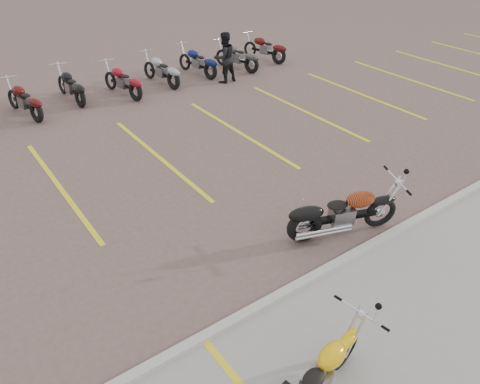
% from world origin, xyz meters
% --- Properties ---
extents(ground, '(100.00, 100.00, 0.00)m').
position_xyz_m(ground, '(0.00, 0.00, 0.00)').
color(ground, '#705550').
rests_on(ground, ground).
extents(concrete_apron, '(60.00, 5.00, 0.01)m').
position_xyz_m(concrete_apron, '(0.00, -4.50, 0.01)').
color(concrete_apron, '#9E9B93').
rests_on(concrete_apron, ground).
extents(curb, '(60.00, 0.18, 0.12)m').
position_xyz_m(curb, '(0.00, -2.00, 0.06)').
color(curb, '#ADAAA3').
rests_on(curb, ground).
extents(parking_stripes, '(38.00, 5.50, 0.01)m').
position_xyz_m(parking_stripes, '(0.00, 4.00, 0.00)').
color(parking_stripes, yellow).
rests_on(parking_stripes, ground).
extents(yellow_cruiser, '(2.15, 0.63, 0.90)m').
position_xyz_m(yellow_cruiser, '(-1.65, -3.81, 0.45)').
color(yellow_cruiser, black).
rests_on(yellow_cruiser, ground).
extents(flame_cruiser, '(2.38, 0.98, 1.02)m').
position_xyz_m(flame_cruiser, '(1.49, -1.28, 0.51)').
color(flame_cruiser, black).
rests_on(flame_cruiser, ground).
extents(person_b, '(0.92, 0.73, 1.86)m').
position_xyz_m(person_b, '(4.87, 7.95, 0.93)').
color(person_b, black).
rests_on(person_b, ground).
extents(bg_bike_row, '(19.10, 2.08, 1.10)m').
position_xyz_m(bg_bike_row, '(-1.35, 9.18, 0.55)').
color(bg_bike_row, black).
rests_on(bg_bike_row, ground).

